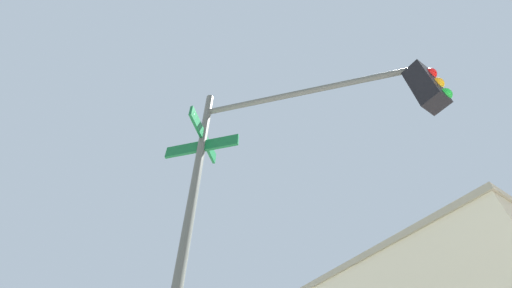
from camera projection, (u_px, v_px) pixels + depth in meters
name	position (u px, v px, depth m)	size (l,w,h in m)	color
traffic_signal_near	(302.00, 158.00, 4.13)	(3.01, 2.68, 6.24)	#474C47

